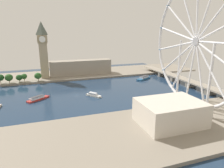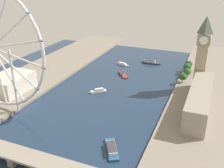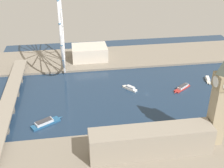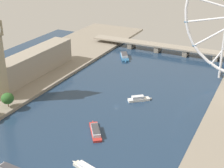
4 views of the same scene
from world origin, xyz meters
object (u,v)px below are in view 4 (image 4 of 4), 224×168
at_px(tour_boat_0, 139,99).
at_px(tour_boat_2, 124,56).
at_px(parliament_block, 35,62).
at_px(river_bridge, 172,48).
at_px(tour_boat_4, 95,131).
at_px(tour_boat_1, 85,168).

xyz_separation_m(tour_boat_0, tour_boat_2, (-62.24, 104.76, 0.32)).
bearing_deg(tour_boat_0, parliament_block, 137.29).
bearing_deg(tour_boat_2, river_bridge, 102.11).
height_order(tour_boat_0, tour_boat_4, tour_boat_0).
height_order(tour_boat_1, tour_boat_2, tour_boat_2).
distance_m(tour_boat_1, tour_boat_2, 226.85).
bearing_deg(river_bridge, tour_boat_2, -137.84).
bearing_deg(tour_boat_1, parliament_block, -25.89).
xyz_separation_m(parliament_block, tour_boat_1, (132.23, -118.47, -14.19)).
distance_m(tour_boat_0, tour_boat_2, 121.85).
relative_size(tour_boat_1, tour_boat_4, 0.80).
distance_m(parliament_block, tour_boat_4, 138.99).
bearing_deg(river_bridge, tour_boat_0, -84.59).
xyz_separation_m(tour_boat_1, tour_boat_2, (-69.24, 216.02, 0.42)).
distance_m(parliament_block, tour_boat_2, 116.93).
xyz_separation_m(river_bridge, tour_boat_0, (14.05, -148.39, -5.56)).
xyz_separation_m(tour_boat_1, tour_boat_4, (-16.25, 43.18, 0.17)).
bearing_deg(tour_boat_2, tour_boat_4, -13.00).
bearing_deg(tour_boat_1, river_bridge, -69.40).
height_order(river_bridge, tour_boat_1, river_bridge).
distance_m(tour_boat_0, tour_boat_4, 68.70).
distance_m(parliament_block, tour_boat_1, 178.11).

